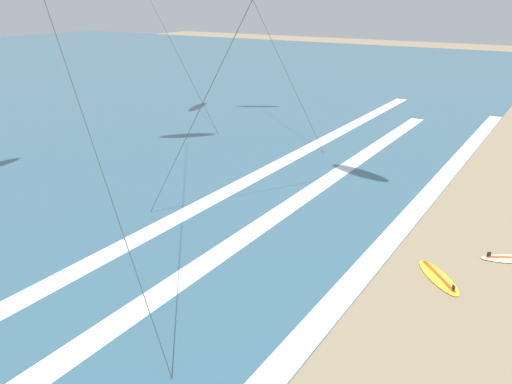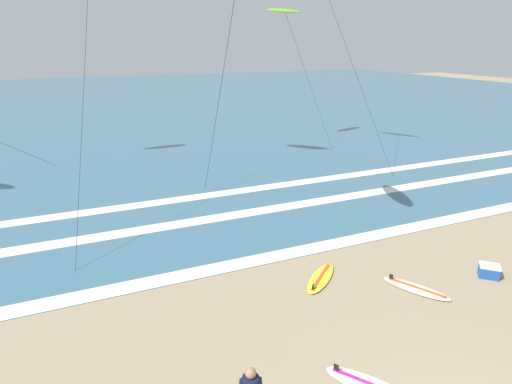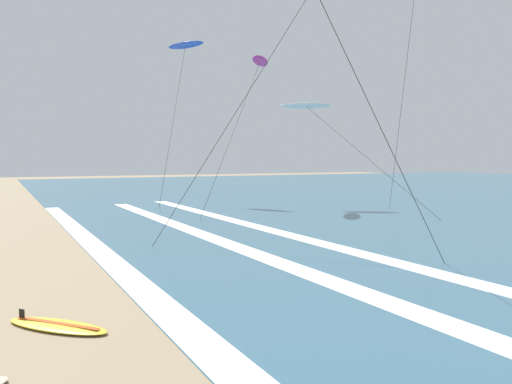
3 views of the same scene
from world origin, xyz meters
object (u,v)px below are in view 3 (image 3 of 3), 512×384
Objects in this scene: kite_blue_high_left at (185,46)px; kite_magenta_far_left at (260,62)px; kite_white_distant_low at (306,106)px; surfboard_near_water at (57,326)px.

kite_blue_high_left reaches higher than kite_magenta_far_left.
surfboard_near_water is at bearing -43.89° from kite_white_distant_low.
kite_magenta_far_left is at bearing 23.53° from kite_blue_high_left.
kite_blue_high_left is 10.13m from kite_white_distant_low.
surfboard_near_water is 0.21× the size of kite_magenta_far_left.
kite_magenta_far_left is 3.94m from kite_white_distant_low.
kite_blue_high_left reaches higher than kite_white_distant_low.
kite_blue_high_left is 1.21× the size of kite_magenta_far_left.
kite_magenta_far_left is (6.15, 2.68, -1.93)m from kite_blue_high_left.
kite_magenta_far_left is (-18.21, 13.79, 8.96)m from surfboard_near_water.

